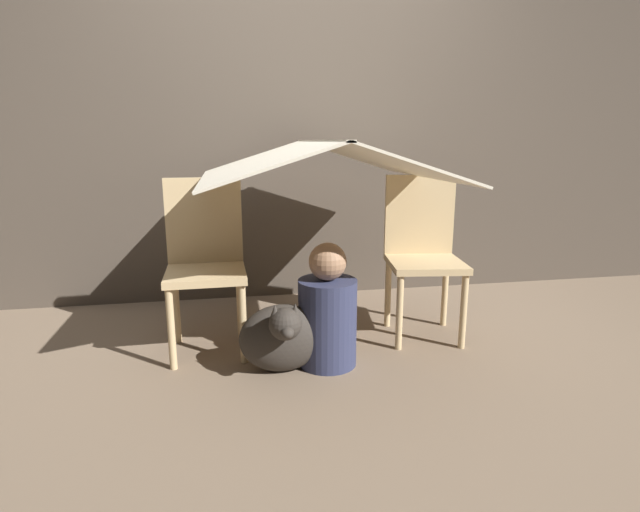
{
  "coord_description": "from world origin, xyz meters",
  "views": [
    {
      "loc": [
        -0.46,
        -2.35,
        1.09
      ],
      "look_at": [
        0.0,
        0.16,
        0.49
      ],
      "focal_mm": 28.0,
      "sensor_mm": 36.0,
      "label": 1
    }
  ],
  "objects_px": {
    "chair_right": "(423,249)",
    "dog": "(282,336)",
    "person_front": "(327,314)",
    "chair_left": "(205,258)"
  },
  "relations": [
    {
      "from": "chair_right",
      "to": "dog",
      "type": "distance_m",
      "value": 0.97
    },
    {
      "from": "person_front",
      "to": "dog",
      "type": "relative_size",
      "value": 1.5
    },
    {
      "from": "person_front",
      "to": "dog",
      "type": "bearing_deg",
      "value": -166.83
    },
    {
      "from": "chair_right",
      "to": "chair_left",
      "type": "bearing_deg",
      "value": -172.07
    },
    {
      "from": "person_front",
      "to": "dog",
      "type": "distance_m",
      "value": 0.25
    },
    {
      "from": "chair_left",
      "to": "person_front",
      "type": "xyz_separation_m",
      "value": [
        0.58,
        -0.32,
        -0.23
      ]
    },
    {
      "from": "person_front",
      "to": "dog",
      "type": "xyz_separation_m",
      "value": [
        -0.23,
        -0.05,
        -0.08
      ]
    },
    {
      "from": "chair_left",
      "to": "dog",
      "type": "bearing_deg",
      "value": -47.92
    },
    {
      "from": "dog",
      "to": "person_front",
      "type": "bearing_deg",
      "value": 13.17
    },
    {
      "from": "chair_left",
      "to": "chair_right",
      "type": "distance_m",
      "value": 1.19
    }
  ]
}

